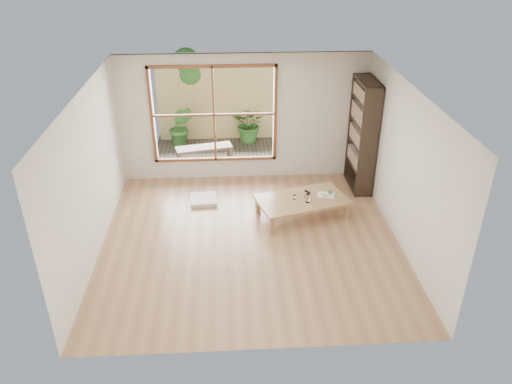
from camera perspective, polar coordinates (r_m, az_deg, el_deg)
ground at (r=8.57m, az=-0.65°, el=-5.45°), size 5.00×5.00×0.00m
low_table at (r=9.14m, az=5.28°, el=-0.99°), size 1.79×1.31×0.35m
floor_cushion at (r=9.74m, az=-6.01°, el=-0.87°), size 0.54×0.54×0.07m
bookshelf at (r=10.05m, az=12.07°, el=6.34°), size 0.35×0.99×2.21m
glass_tall at (r=8.98m, az=5.93°, el=-0.70°), size 0.09×0.09×0.16m
glass_mid at (r=9.14m, az=6.05°, el=-0.34°), size 0.07×0.07×0.10m
glass_short at (r=9.19m, az=5.75°, el=-0.18°), size 0.08×0.08×0.10m
glass_small at (r=9.08m, az=4.40°, el=-0.59°), size 0.06×0.06×0.08m
food_tray at (r=9.26m, az=8.10°, el=-0.27°), size 0.36×0.30×0.10m
deck at (r=11.69m, az=-4.48°, el=4.21°), size 2.80×2.00×0.05m
garden_bench at (r=11.15m, az=-5.96°, el=4.89°), size 1.28×0.62×0.39m
bamboo_fence at (r=12.30m, az=-4.59°, el=9.95°), size 2.80×0.06×1.80m
shrub_right at (r=12.23m, az=-0.69°, el=7.80°), size 0.99×0.92×0.90m
shrub_left at (r=11.95m, az=-8.56°, el=7.35°), size 0.63×0.53×1.04m
garden_tree at (r=12.42m, az=-7.93°, el=13.45°), size 1.04×0.85×2.22m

